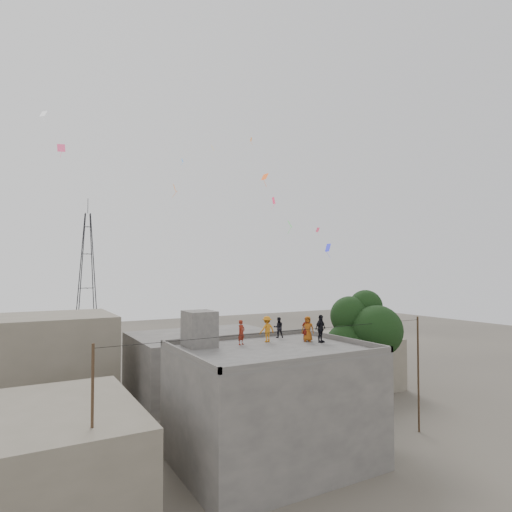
{
  "coord_description": "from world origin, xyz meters",
  "views": [
    {
      "loc": [
        -12.36,
        -20.06,
        10.36
      ],
      "look_at": [
        0.53,
        2.7,
        11.27
      ],
      "focal_mm": 30.0,
      "sensor_mm": 36.0,
      "label": 1
    }
  ],
  "objects_px": {
    "tree": "(364,337)",
    "person_red_adult": "(306,329)",
    "person_dark_adult": "(321,329)",
    "transmission_tower": "(87,281)",
    "stair_head_box": "(199,329)"
  },
  "relations": [
    {
      "from": "tree",
      "to": "transmission_tower",
      "type": "distance_m",
      "value": 41.12
    },
    {
      "from": "person_dark_adult",
      "to": "person_red_adult",
      "type": "bearing_deg",
      "value": 105.51
    },
    {
      "from": "stair_head_box",
      "to": "transmission_tower",
      "type": "distance_m",
      "value": 37.46
    },
    {
      "from": "transmission_tower",
      "to": "person_dark_adult",
      "type": "height_order",
      "value": "transmission_tower"
    },
    {
      "from": "stair_head_box",
      "to": "tree",
      "type": "height_order",
      "value": "tree"
    },
    {
      "from": "person_red_adult",
      "to": "stair_head_box",
      "type": "bearing_deg",
      "value": 1.72
    },
    {
      "from": "tree",
      "to": "person_red_adult",
      "type": "distance_m",
      "value": 4.35
    },
    {
      "from": "transmission_tower",
      "to": "tree",
      "type": "bearing_deg",
      "value": -73.91
    },
    {
      "from": "person_red_adult",
      "to": "person_dark_adult",
      "type": "relative_size",
      "value": 0.89
    },
    {
      "from": "person_red_adult",
      "to": "person_dark_adult",
      "type": "distance_m",
      "value": 0.91
    },
    {
      "from": "person_red_adult",
      "to": "person_dark_adult",
      "type": "bearing_deg",
      "value": 139.24
    },
    {
      "from": "stair_head_box",
      "to": "person_dark_adult",
      "type": "relative_size",
      "value": 1.22
    },
    {
      "from": "person_dark_adult",
      "to": "transmission_tower",
      "type": "bearing_deg",
      "value": 82.53
    },
    {
      "from": "person_red_adult",
      "to": "person_dark_adult",
      "type": "xyz_separation_m",
      "value": [
        0.5,
        -0.75,
        0.09
      ]
    },
    {
      "from": "tree",
      "to": "person_red_adult",
      "type": "height_order",
      "value": "tree"
    }
  ]
}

